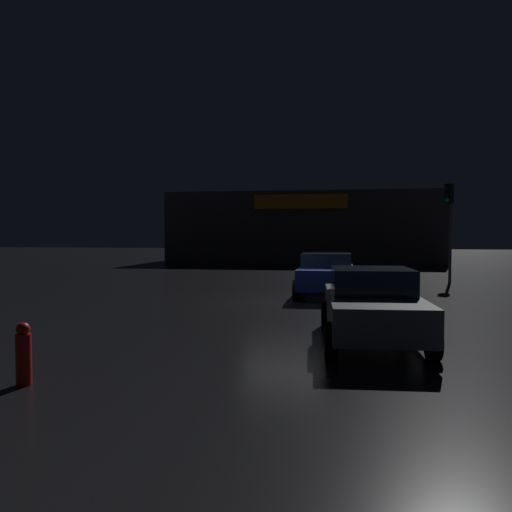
{
  "coord_description": "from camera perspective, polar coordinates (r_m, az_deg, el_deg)",
  "views": [
    {
      "loc": [
        2.05,
        -16.72,
        2.17
      ],
      "look_at": [
        -1.44,
        3.3,
        1.32
      ],
      "focal_mm": 37.36,
      "sensor_mm": 36.0,
      "label": 1
    }
  ],
  "objects": [
    {
      "name": "ground_plane",
      "position": [
        16.99,
        2.89,
        -4.94
      ],
      "size": [
        120.0,
        120.0,
        0.0
      ],
      "primitive_type": "plane",
      "color": "black"
    },
    {
      "name": "car_far",
      "position": [
        10.95,
        12.32,
        -5.13
      ],
      "size": [
        2.2,
        4.47,
        1.47
      ],
      "color": "slate",
      "rests_on": "ground"
    },
    {
      "name": "traffic_signal_cross_left",
      "position": [
        24.79,
        20.0,
        4.58
      ],
      "size": [
        0.41,
        0.43,
        4.34
      ],
      "color": "#595B60",
      "rests_on": "ground"
    },
    {
      "name": "store_building",
      "position": [
        41.76,
        5.32,
        3.01
      ],
      "size": [
        20.07,
        8.67,
        5.22
      ],
      "color": "#4C4742",
      "rests_on": "ground"
    },
    {
      "name": "car_near",
      "position": [
        18.5,
        7.54,
        -1.94
      ],
      "size": [
        2.12,
        3.9,
        1.5
      ],
      "color": "navy",
      "rests_on": "ground"
    },
    {
      "name": "fire_hydrant",
      "position": [
        8.43,
        -23.63,
        -9.6
      ],
      "size": [
        0.22,
        0.22,
        0.9
      ],
      "color": "red",
      "rests_on": "ground"
    }
  ]
}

